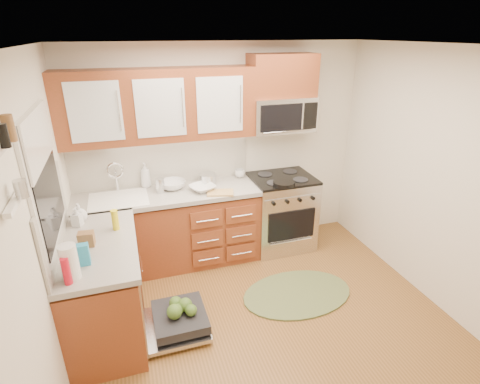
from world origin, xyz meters
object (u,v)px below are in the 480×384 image
object	(u,v)px
microwave	(281,114)
skillet	(284,184)
bowl_b	(173,185)
cup	(240,174)
cutting_board	(220,193)
bowl_a	(202,188)
rug	(297,294)
sink	(120,210)
paper_towel_roll	(70,262)
upper_cabinets	(158,105)
range	(281,212)
dishwasher	(176,321)
stock_pot	(208,179)

from	to	relation	value
microwave	skillet	distance (m)	0.82
bowl_b	cup	size ratio (longest dim) A/B	2.34
cutting_board	cup	distance (m)	0.55
bowl_a	rug	bearing A→B (deg)	-50.40
cutting_board	bowl_a	size ratio (longest dim) A/B	1.06
sink	bowl_a	world-z (taller)	bowl_a
rug	skillet	size ratio (longest dim) A/B	4.71
rug	paper_towel_roll	bearing A→B (deg)	-170.19
upper_cabinets	paper_towel_roll	world-z (taller)	upper_cabinets
skillet	bowl_a	distance (m)	0.94
upper_cabinets	bowl_b	bearing A→B (deg)	-23.06
upper_cabinets	skillet	bearing A→B (deg)	-16.76
upper_cabinets	skillet	xyz separation A→B (m)	(1.31, -0.40, -0.90)
bowl_b	cup	xyz separation A→B (m)	(0.84, 0.11, 0.00)
paper_towel_roll	cutting_board	bearing A→B (deg)	39.08
range	paper_towel_roll	world-z (taller)	paper_towel_roll
range	cutting_board	world-z (taller)	range
dishwasher	microwave	bearing A→B (deg)	39.07
dishwasher	rug	size ratio (longest dim) A/B	0.59
range	cutting_board	distance (m)	0.98
range	sink	world-z (taller)	range
rug	cup	bearing A→B (deg)	101.64
cup	rug	bearing A→B (deg)	-78.36
stock_pot	cutting_board	size ratio (longest dim) A/B	0.72
paper_towel_roll	bowl_b	world-z (taller)	paper_towel_roll
dishwasher	paper_towel_roll	bearing A→B (deg)	-162.41
microwave	bowl_b	distance (m)	1.51
bowl_b	cup	distance (m)	0.85
paper_towel_roll	bowl_b	xyz separation A→B (m)	(0.96, 1.48, -0.09)
upper_cabinets	dishwasher	xyz separation A→B (m)	(-0.13, -1.27, -1.77)
bowl_b	cutting_board	bearing A→B (deg)	-32.31
range	cutting_board	bearing A→B (deg)	-166.91
cutting_board	upper_cabinets	bearing A→B (deg)	148.91
rug	cutting_board	world-z (taller)	cutting_board
stock_pot	range	bearing A→B (deg)	-8.18
dishwasher	upper_cabinets	bearing A→B (deg)	83.96
stock_pot	cutting_board	distance (m)	0.34
stock_pot	sink	bearing A→B (deg)	-172.16
range	paper_towel_roll	xyz separation A→B (m)	(-2.28, -1.36, 0.59)
sink	bowl_a	distance (m)	0.93
skillet	cup	bearing A→B (deg)	129.43
rug	bowl_b	world-z (taller)	bowl_b
upper_cabinets	stock_pot	xyz separation A→B (m)	(0.50, -0.01, -0.89)
cup	paper_towel_roll	bearing A→B (deg)	-138.64
cup	skillet	bearing A→B (deg)	-50.57
stock_pot	cup	bearing A→B (deg)	11.77
sink	cup	xyz separation A→B (m)	(1.45, 0.23, 0.17)
upper_cabinets	cutting_board	bearing A→B (deg)	-31.09
stock_pot	bowl_a	bearing A→B (deg)	-118.99
stock_pot	bowl_b	distance (m)	0.42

